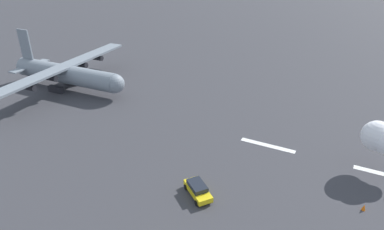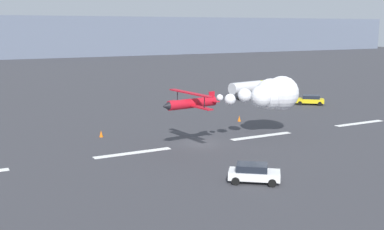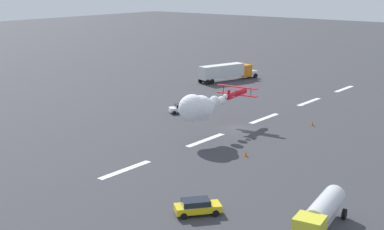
# 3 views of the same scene
# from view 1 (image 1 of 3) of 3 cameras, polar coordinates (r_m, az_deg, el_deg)

# --- Properties ---
(runway_stripe_4) EXTENTS (8.00, 0.90, 0.01)m
(runway_stripe_4) POSITION_cam_1_polar(r_m,az_deg,el_deg) (51.36, 12.45, -4.95)
(runway_stripe_4) COLOR white
(runway_stripe_4) RESTS_ON ground
(cargo_transport_plane) EXTENTS (25.03, 33.43, 10.91)m
(cargo_transport_plane) POSITION_cam_1_polar(r_m,az_deg,el_deg) (71.58, -19.59, 6.42)
(cargo_transport_plane) COLOR gray
(cargo_transport_plane) RESTS_ON ground
(airport_staff_sedan) EXTENTS (4.56, 4.17, 1.52)m
(airport_staff_sedan) POSITION_cam_1_polar(r_m,az_deg,el_deg) (40.93, 0.96, -12.21)
(airport_staff_sedan) COLOR yellow
(airport_staff_sedan) RESTS_ON ground
(traffic_cone_far) EXTENTS (0.44, 0.44, 0.75)m
(traffic_cone_far) POSITION_cam_1_polar(r_m,az_deg,el_deg) (43.63, 26.63, -13.54)
(traffic_cone_far) COLOR orange
(traffic_cone_far) RESTS_ON ground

